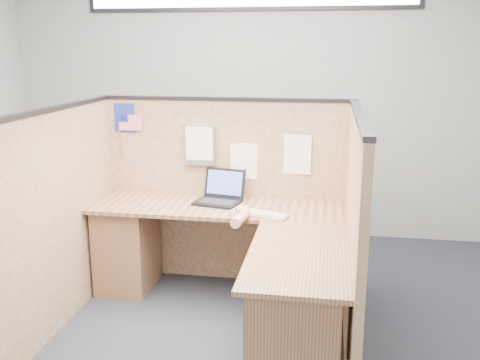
% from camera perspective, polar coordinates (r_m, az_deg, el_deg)
% --- Properties ---
extents(floor, '(5.00, 5.00, 0.00)m').
position_cam_1_polar(floor, '(3.80, -4.47, -16.30)').
color(floor, '#222630').
rests_on(floor, ground).
extents(wall_back, '(5.00, 0.00, 5.00)m').
position_cam_1_polar(wall_back, '(5.51, 0.94, 8.62)').
color(wall_back, '#9B9EA0').
rests_on(wall_back, floor).
extents(cubicle_partitions, '(2.06, 1.83, 1.53)m').
position_cam_1_polar(cubicle_partitions, '(3.87, -3.16, -3.25)').
color(cubicle_partitions, brown).
rests_on(cubicle_partitions, floor).
extents(l_desk, '(1.95, 1.75, 0.73)m').
position_cam_1_polar(l_desk, '(3.83, -0.84, -9.37)').
color(l_desk, brown).
rests_on(l_desk, floor).
extents(laptop, '(0.38, 0.38, 0.24)m').
position_cam_1_polar(laptop, '(4.21, -2.25, -1.49)').
color(laptop, black).
rests_on(laptop, l_desk).
extents(keyboard, '(0.45, 0.28, 0.03)m').
position_cam_1_polar(keyboard, '(3.86, 2.03, -3.64)').
color(keyboard, tan).
rests_on(keyboard, l_desk).
extents(mouse, '(0.11, 0.08, 0.04)m').
position_cam_1_polar(mouse, '(3.89, 0.31, -3.39)').
color(mouse, silver).
rests_on(mouse, l_desk).
extents(hand_forearm, '(0.11, 0.38, 0.08)m').
position_cam_1_polar(hand_forearm, '(3.75, 0.13, -3.79)').
color(hand_forearm, tan).
rests_on(hand_forearm, l_desk).
extents(blue_poster, '(0.18, 0.01, 0.24)m').
position_cam_1_polar(blue_poster, '(4.50, -12.24, 6.50)').
color(blue_poster, navy).
rests_on(blue_poster, cubicle_partitions).
extents(american_flag, '(0.20, 0.01, 0.34)m').
position_cam_1_polar(american_flag, '(4.48, -11.88, 5.87)').
color(american_flag, olive).
rests_on(american_flag, cubicle_partitions).
extents(file_holder, '(0.25, 0.05, 0.32)m').
position_cam_1_polar(file_holder, '(4.31, -4.31, 3.72)').
color(file_holder, slate).
rests_on(file_holder, cubicle_partitions).
extents(paper_left, '(0.23, 0.02, 0.29)m').
position_cam_1_polar(paper_left, '(4.29, 0.48, 2.01)').
color(paper_left, white).
rests_on(paper_left, cubicle_partitions).
extents(paper_right, '(0.25, 0.03, 0.31)m').
position_cam_1_polar(paper_right, '(4.23, 5.94, 2.71)').
color(paper_right, white).
rests_on(paper_right, cubicle_partitions).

